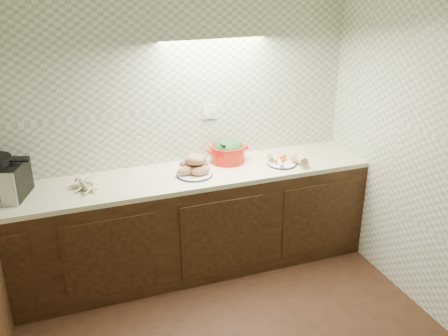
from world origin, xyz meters
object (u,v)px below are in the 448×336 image
object	(u,v)px
sweet_potato_plate	(195,167)
onion_bowl	(192,162)
dutch_oven	(228,151)
veg_plate	(288,159)
parsnip_pile	(83,185)

from	to	relation	value
sweet_potato_plate	onion_bowl	world-z (taller)	sweet_potato_plate
sweet_potato_plate	dutch_oven	size ratio (longest dim) A/B	0.85
dutch_oven	veg_plate	bearing A→B (deg)	-24.30
sweet_potato_plate	onion_bowl	bearing A→B (deg)	81.88
onion_bowl	veg_plate	size ratio (longest dim) A/B	0.49
parsnip_pile	sweet_potato_plate	world-z (taller)	sweet_potato_plate
parsnip_pile	veg_plate	distance (m)	1.70
parsnip_pile	onion_bowl	bearing A→B (deg)	7.04
parsnip_pile	veg_plate	world-z (taller)	veg_plate
sweet_potato_plate	parsnip_pile	bearing A→B (deg)	177.13
sweet_potato_plate	onion_bowl	xyz separation A→B (m)	(0.02, 0.16, -0.02)
dutch_oven	sweet_potato_plate	bearing A→B (deg)	-150.64
parsnip_pile	onion_bowl	size ratio (longest dim) A/B	2.34
onion_bowl	veg_plate	xyz separation A→B (m)	(0.79, -0.21, -0.00)
onion_bowl	dutch_oven	bearing A→B (deg)	4.37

